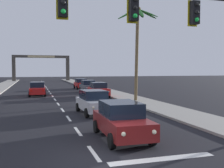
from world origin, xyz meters
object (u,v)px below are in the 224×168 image
(traffic_signal_mast, at_px, (172,24))
(town_gateway_arch, at_px, (41,64))
(sedan_parked_mid_kerb, at_px, (88,86))
(sedan_third_in_queue, at_px, (94,102))
(sedan_oncoming_far, at_px, (37,89))
(sedan_parked_far_kerb, at_px, (98,89))
(sedan_lead_at_stop_bar, at_px, (121,120))
(palm_right_second, at_px, (137,31))
(sedan_parked_nearest_kerb, at_px, (81,84))

(traffic_signal_mast, height_order, town_gateway_arch, town_gateway_arch)
(sedan_parked_mid_kerb, bearing_deg, sedan_third_in_queue, -100.10)
(sedan_oncoming_far, distance_m, sedan_parked_far_kerb, 7.50)
(town_gateway_arch, bearing_deg, sedan_parked_far_kerb, -83.58)
(sedan_lead_at_stop_bar, bearing_deg, palm_right_second, 65.29)
(sedan_parked_far_kerb, bearing_deg, sedan_third_in_queue, -105.26)
(sedan_third_in_queue, xyz_separation_m, sedan_parked_mid_kerb, (3.18, 17.86, 0.00))
(traffic_signal_mast, relative_size, sedan_parked_nearest_kerb, 2.46)
(sedan_parked_mid_kerb, bearing_deg, town_gateway_arch, 97.62)
(town_gateway_arch, bearing_deg, sedan_lead_at_stop_bar, -88.47)
(sedan_oncoming_far, relative_size, palm_right_second, 0.48)
(traffic_signal_mast, height_order, sedan_third_in_queue, traffic_signal_mast)
(sedan_lead_at_stop_bar, xyz_separation_m, sedan_parked_far_kerb, (3.38, 18.42, 0.00))
(traffic_signal_mast, xyz_separation_m, sedan_lead_at_stop_bar, (-1.38, 2.07, -4.08))
(traffic_signal_mast, relative_size, sedan_parked_mid_kerb, 2.46)
(sedan_third_in_queue, distance_m, palm_right_second, 10.13)
(sedan_parked_mid_kerb, xyz_separation_m, town_gateway_arch, (-5.16, 38.56, 3.71))
(palm_right_second, bearing_deg, sedan_parked_far_kerb, 114.72)
(sedan_lead_at_stop_bar, bearing_deg, sedan_parked_nearest_kerb, 83.45)
(sedan_lead_at_stop_bar, bearing_deg, sedan_parked_mid_kerb, 82.09)
(traffic_signal_mast, xyz_separation_m, sedan_parked_far_kerb, (2.00, 20.49, -4.08))
(sedan_lead_at_stop_bar, distance_m, town_gateway_arch, 63.63)
(palm_right_second, bearing_deg, sedan_lead_at_stop_bar, -114.71)
(sedan_third_in_queue, height_order, palm_right_second, palm_right_second)
(sedan_parked_far_kerb, height_order, town_gateway_arch, town_gateway_arch)
(sedan_parked_far_kerb, bearing_deg, palm_right_second, -65.28)
(sedan_third_in_queue, bearing_deg, traffic_signal_mast, -83.15)
(sedan_lead_at_stop_bar, distance_m, sedan_third_in_queue, 7.08)
(sedan_parked_mid_kerb, bearing_deg, sedan_parked_far_kerb, -90.75)
(sedan_parked_far_kerb, height_order, palm_right_second, palm_right_second)
(sedan_parked_mid_kerb, relative_size, town_gateway_arch, 0.29)
(sedan_parked_mid_kerb, distance_m, palm_right_second, 13.73)
(sedan_lead_at_stop_bar, bearing_deg, traffic_signal_mast, -56.19)
(traffic_signal_mast, distance_m, sedan_parked_mid_kerb, 27.39)
(sedan_parked_mid_kerb, distance_m, town_gateway_arch, 39.08)
(sedan_parked_mid_kerb, bearing_deg, traffic_signal_mast, -94.41)
(sedan_lead_at_stop_bar, xyz_separation_m, sedan_parked_mid_kerb, (3.47, 24.94, 0.00))
(sedan_parked_nearest_kerb, relative_size, sedan_parked_far_kerb, 1.00)
(sedan_parked_nearest_kerb, height_order, palm_right_second, palm_right_second)
(sedan_lead_at_stop_bar, xyz_separation_m, sedan_parked_nearest_kerb, (3.62, 31.52, 0.00))
(traffic_signal_mast, bearing_deg, sedan_third_in_queue, 96.85)
(sedan_parked_far_kerb, bearing_deg, town_gateway_arch, 96.42)
(sedan_parked_mid_kerb, distance_m, sedan_parked_far_kerb, 6.52)
(palm_right_second, bearing_deg, sedan_parked_nearest_kerb, 97.08)
(sedan_lead_at_stop_bar, relative_size, sedan_oncoming_far, 1.00)
(town_gateway_arch, bearing_deg, palm_right_second, -81.44)
(sedan_third_in_queue, bearing_deg, sedan_oncoming_far, 104.17)
(traffic_signal_mast, height_order, palm_right_second, palm_right_second)
(sedan_parked_far_kerb, relative_size, town_gateway_arch, 0.30)
(traffic_signal_mast, relative_size, town_gateway_arch, 0.73)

